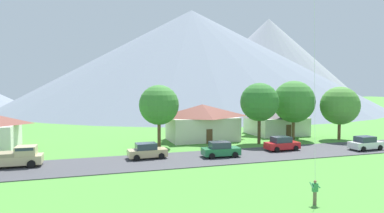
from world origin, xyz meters
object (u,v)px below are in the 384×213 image
tree_right_of_center (259,102)px  parked_car_tan_west_end (147,151)px  parked_car_red_mid_west (282,144)px  pickup_truck_sand_east_side (16,157)px  parked_car_white_mid_east (366,143)px  parked_car_green_east_end (221,150)px  tree_left_of_center (340,106)px  tree_near_left (294,102)px  house_left_center (276,120)px  house_right_center (202,122)px  tree_center (159,105)px

tree_right_of_center → parked_car_tan_west_end: tree_right_of_center is taller
parked_car_red_mid_west → pickup_truck_sand_east_side: size_ratio=0.81×
parked_car_white_mid_east → parked_car_green_east_end: 18.87m
parked_car_tan_west_end → tree_left_of_center: bearing=8.9°
tree_right_of_center → parked_car_white_mid_east: tree_right_of_center is taller
tree_near_left → parked_car_white_mid_east: (3.61, -10.02, -4.80)m
tree_right_of_center → parked_car_green_east_end: 11.97m
parked_car_red_mid_west → parked_car_green_east_end: bearing=-171.8°
house_left_center → tree_near_left: bearing=-95.5°
house_right_center → pickup_truck_sand_east_side: size_ratio=2.01×
tree_center → pickup_truck_sand_east_side: tree_center is taller
tree_near_left → parked_car_white_mid_east: size_ratio=2.05×
house_right_center → parked_car_tan_west_end: (-10.06, -10.39, -1.88)m
parked_car_white_mid_east → pickup_truck_sand_east_side: bearing=175.3°
parked_car_white_mid_east → tree_left_of_center: bearing=70.0°
tree_left_of_center → parked_car_green_east_end: bearing=-163.8°
tree_near_left → parked_car_tan_west_end: size_ratio=2.06×
tree_near_left → parked_car_tan_west_end: tree_near_left is taller
tree_left_of_center → parked_car_white_mid_east: tree_left_of_center is taller
tree_center → parked_car_green_east_end: size_ratio=1.91×
house_right_center → tree_near_left: 13.93m
tree_left_of_center → tree_center: (-26.81, 2.47, 0.42)m
house_right_center → tree_near_left: tree_near_left is taller
parked_car_tan_west_end → parked_car_green_east_end: (8.01, -1.64, 0.00)m
house_right_center → parked_car_red_mid_west: bearing=-58.4°
house_left_center → parked_car_green_east_end: (-15.75, -14.17, -1.45)m
tree_right_of_center → pickup_truck_sand_east_side: size_ratio=1.61×
parked_car_white_mid_east → tree_near_left: bearing=109.8°
tree_near_left → parked_car_white_mid_east: 11.68m
tree_center → parked_car_red_mid_west: (13.81, -7.52, -4.63)m
house_right_center → parked_car_green_east_end: 12.35m
tree_near_left → pickup_truck_sand_east_side: 37.11m
parked_car_red_mid_west → house_left_center: bearing=61.3°
house_left_center → tree_left_of_center: tree_left_of_center is taller
tree_center → parked_car_green_east_end: tree_center is taller
tree_left_of_center → parked_car_white_mid_east: 9.41m
house_left_center → tree_left_of_center: bearing=-53.0°
house_left_center → pickup_truck_sand_east_side: (-36.75, -12.52, -1.26)m
tree_center → parked_car_red_mid_west: size_ratio=1.92×
house_right_center → tree_left_of_center: bearing=-16.3°
parked_car_tan_west_end → pickup_truck_sand_east_side: size_ratio=0.81×
parked_car_red_mid_west → pickup_truck_sand_east_side: 29.68m
house_left_center → parked_car_tan_west_end: bearing=-152.2°
house_left_center → parked_car_white_mid_east: bearing=-79.0°
tree_near_left → tree_left_of_center: 6.85m
tree_left_of_center → parked_car_white_mid_east: bearing=-110.0°
house_right_center → house_left_center: bearing=8.9°
tree_right_of_center → parked_car_red_mid_west: tree_right_of_center is taller
tree_near_left → tree_left_of_center: (6.49, -2.12, -0.58)m
house_left_center → pickup_truck_sand_east_side: bearing=-161.2°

